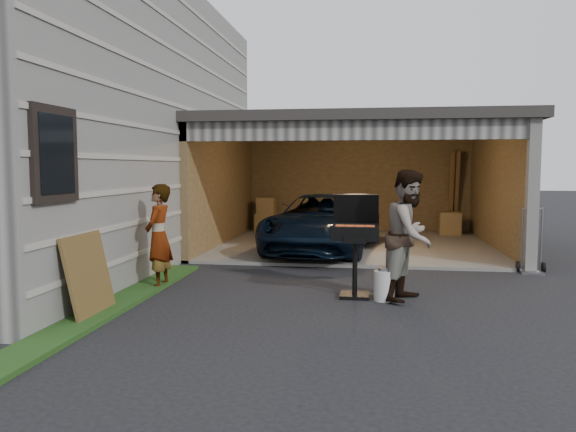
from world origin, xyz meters
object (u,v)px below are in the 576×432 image
object	(u,v)px
minivan	(323,225)
bbq_grill	(355,237)
plywood_panel	(89,276)
woman	(159,236)
hand_truck	(531,261)
propane_tank	(384,286)
man	(410,235)

from	to	relation	value
minivan	bbq_grill	bearing A→B (deg)	-71.63
bbq_grill	plywood_panel	bearing A→B (deg)	-153.87
woman	bbq_grill	xyz separation A→B (m)	(2.99, -0.13, 0.07)
bbq_grill	plywood_panel	xyz separation A→B (m)	(-3.23, -1.58, -0.35)
bbq_grill	woman	bearing A→B (deg)	177.45
hand_truck	bbq_grill	bearing A→B (deg)	-139.40
minivan	propane_tank	world-z (taller)	minivan
bbq_grill	hand_truck	size ratio (longest dim) A/B	1.27
bbq_grill	propane_tank	distance (m)	0.80
bbq_grill	hand_truck	distance (m)	3.82
bbq_grill	hand_truck	world-z (taller)	bbq_grill
woman	man	bearing A→B (deg)	86.49
propane_tank	man	bearing A→B (deg)	16.24
minivan	propane_tank	size ratio (longest dim) A/B	10.37
woman	man	size ratio (longest dim) A/B	0.88
man	propane_tank	xyz separation A→B (m)	(-0.35, -0.10, -0.70)
man	propane_tank	world-z (taller)	man
minivan	propane_tank	xyz separation A→B (m)	(1.20, -4.17, -0.39)
hand_truck	woman	bearing A→B (deg)	-156.71
man	plywood_panel	xyz separation A→B (m)	(-3.98, -1.49, -0.39)
minivan	bbq_grill	xyz separation A→B (m)	(0.79, -3.98, 0.26)
plywood_panel	hand_truck	bearing A→B (deg)	31.56
minivan	woman	size ratio (longest dim) A/B	2.72
bbq_grill	propane_tank	bearing A→B (deg)	-24.86
minivan	man	size ratio (longest dim) A/B	2.39
minivan	plywood_panel	xyz separation A→B (m)	(-2.44, -5.56, -0.09)
man	plywood_panel	size ratio (longest dim) A/B	1.74
minivan	plywood_panel	size ratio (longest dim) A/B	4.15
minivan	hand_truck	xyz separation A→B (m)	(3.81, -1.72, -0.38)
propane_tank	hand_truck	bearing A→B (deg)	43.13
bbq_grill	man	bearing A→B (deg)	-6.75
woman	propane_tank	xyz separation A→B (m)	(3.40, -0.32, -0.59)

